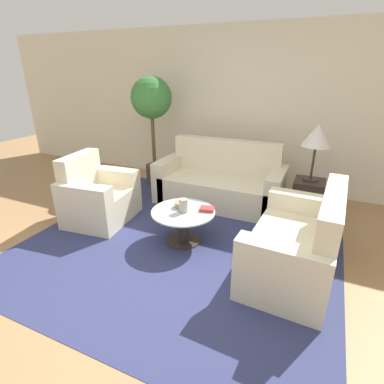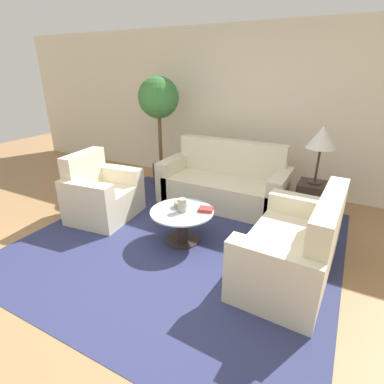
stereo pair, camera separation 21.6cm
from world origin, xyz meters
The scene contains 13 objects.
ground_plane centered at (0.00, 0.00, 0.00)m, with size 14.00×14.00×0.00m, color #9E754C.
wall_back centered at (0.00, 2.97, 1.30)m, with size 10.00×0.06×2.60m.
rug centered at (0.03, 0.74, 0.00)m, with size 3.54×3.41×0.01m.
sofa_main centered at (0.04, 2.03, 0.30)m, with size 1.89×0.82×0.94m.
armchair centered at (-1.30, 0.79, 0.30)m, with size 0.85×0.98×0.90m.
loveseat centered at (1.34, 0.67, 0.30)m, with size 0.84×1.42×0.92m.
coffee_table centered at (0.03, 0.74, 0.26)m, with size 0.75×0.75×0.40m.
side_table centered at (1.30, 1.96, 0.28)m, with size 0.39×0.39×0.57m.
table_lamp centered at (1.30, 1.96, 1.15)m, with size 0.37×0.37×0.74m.
potted_plant centered at (-1.30, 2.30, 1.36)m, with size 0.67×0.67×1.84m.
vase centered at (0.04, 0.72, 0.49)m, with size 0.10×0.10×0.16m.
bowl centered at (-0.04, 0.82, 0.44)m, with size 0.16×0.16×0.07m.
book_stack centered at (0.27, 0.87, 0.42)m, with size 0.19×0.16×0.04m.
Camera 1 is at (1.42, -2.07, 1.94)m, focal length 28.00 mm.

